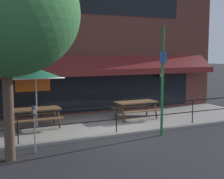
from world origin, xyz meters
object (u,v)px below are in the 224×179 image
(picnic_table_left, at_px, (36,113))
(parking_meter_near, at_px, (34,115))
(patio_umbrella_left, at_px, (36,74))
(street_tree_curbside, at_px, (9,4))
(street_sign_pole, at_px, (162,80))
(picnic_table_centre, at_px, (136,105))

(picnic_table_left, relative_size, parking_meter_near, 1.27)
(patio_umbrella_left, relative_size, parking_meter_near, 1.68)
(picnic_table_left, relative_size, street_tree_curbside, 0.28)
(street_sign_pole, bearing_deg, parking_meter_near, -178.88)
(street_sign_pole, bearing_deg, patio_umbrella_left, 148.55)
(picnic_table_left, distance_m, parking_meter_near, 2.77)
(parking_meter_near, height_order, street_sign_pole, street_sign_pole)
(picnic_table_centre, bearing_deg, patio_umbrella_left, -179.03)
(patio_umbrella_left, height_order, street_sign_pole, street_sign_pole)
(street_tree_curbside, bearing_deg, parking_meter_near, 34.22)
(street_sign_pole, bearing_deg, picnic_table_centre, 82.07)
(street_tree_curbside, bearing_deg, picnic_table_centre, 28.68)
(picnic_table_centre, xyz_separation_m, patio_umbrella_left, (-4.31, -0.07, 1.47))
(picnic_table_left, height_order, patio_umbrella_left, patio_umbrella_left)
(patio_umbrella_left, bearing_deg, street_tree_curbside, -112.36)
(patio_umbrella_left, height_order, parking_meter_near, patio_umbrella_left)
(street_sign_pole, bearing_deg, picnic_table_left, 146.86)
(street_tree_curbside, bearing_deg, patio_umbrella_left, 67.64)
(patio_umbrella_left, distance_m, street_tree_curbside, 3.79)
(picnic_table_centre, distance_m, patio_umbrella_left, 4.55)
(picnic_table_centre, xyz_separation_m, parking_meter_near, (-4.87, -2.58, 0.44))
(picnic_table_left, xyz_separation_m, street_tree_curbside, (-1.21, -3.11, 3.53))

